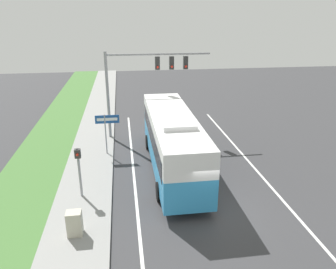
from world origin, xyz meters
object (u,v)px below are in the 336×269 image
(pedestrian_signal, at_px, (79,165))
(bus, at_px, (172,138))
(signal_gantry, at_px, (144,74))
(street_sign, at_px, (107,126))
(utility_cabinet, at_px, (75,223))

(pedestrian_signal, bearing_deg, bus, 27.07)
(signal_gantry, bearing_deg, bus, -78.87)
(street_sign, xyz_separation_m, utility_cabinet, (-1.11, -8.29, -1.35))
(pedestrian_signal, relative_size, street_sign, 0.96)
(signal_gantry, relative_size, pedestrian_signal, 2.80)
(bus, bearing_deg, pedestrian_signal, -152.93)
(pedestrian_signal, bearing_deg, utility_cabinet, -88.87)
(bus, bearing_deg, utility_cabinet, -131.09)
(signal_gantry, height_order, pedestrian_signal, signal_gantry)
(bus, xyz_separation_m, pedestrian_signal, (-4.98, -2.54, -0.14))
(bus, height_order, utility_cabinet, bus)
(utility_cabinet, bearing_deg, street_sign, 82.37)
(street_sign, bearing_deg, utility_cabinet, -97.63)
(signal_gantry, xyz_separation_m, pedestrian_signal, (-3.85, -8.30, -2.84))
(bus, xyz_separation_m, utility_cabinet, (-4.92, -5.64, -1.31))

